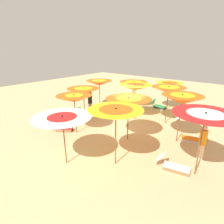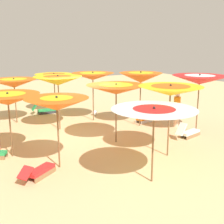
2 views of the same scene
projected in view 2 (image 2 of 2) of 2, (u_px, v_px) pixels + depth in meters
The scene contains 18 objects.
ground at pixel (83, 137), 11.93m from camera, with size 38.63×38.63×0.04m, color #D1B57F.
beach_umbrella_0 at pixel (54, 77), 15.76m from camera, with size 2.07×2.07×2.18m.
beach_umbrella_1 at pixel (14, 83), 13.50m from camera, with size 2.15×2.15×2.18m.
beach_umbrella_3 at pixel (93, 76), 13.87m from camera, with size 2.06×2.06×2.43m.
beach_umbrella_4 at pixel (58, 81), 12.39m from camera, with size 2.11×2.11×2.43m.
beach_umbrella_5 at pixel (8, 99), 9.37m from camera, with size 2.07×2.07×2.22m.
beach_umbrella_6 at pixel (141, 77), 12.92m from camera, with size 1.94×1.94×2.53m.
beach_umbrella_7 at pixel (116, 89), 10.76m from camera, with size 2.26×2.26×2.31m.
beach_umbrella_8 at pixel (57, 104), 8.49m from camera, with size 1.91×1.91×2.26m.
beach_umbrella_9 at pixel (200, 80), 11.86m from camera, with size 2.24×2.24×2.53m.
beach_umbrella_10 at pixel (170, 91), 9.36m from camera, with size 2.11×2.11×2.47m.
beach_umbrella_11 at pixel (154, 115), 7.59m from camera, with size 2.29×2.29×2.14m.
lounger_0 at pixel (146, 117), 14.12m from camera, with size 1.29×0.63×0.67m.
lounger_1 at pixel (189, 132), 11.75m from camera, with size 1.37×0.61×0.69m.
lounger_2 at pixel (45, 110), 15.71m from camera, with size 1.32×0.47×0.69m.
lounger_4 at pixel (39, 171), 8.23m from camera, with size 1.24×0.99×0.50m.
beachgoer_0 at pixel (177, 109), 13.09m from camera, with size 0.30×0.30×1.61m.
beach_ball at pixel (95, 113), 15.35m from camera, with size 0.27×0.27×0.27m, color white.
Camera 2 is at (-4.61, -10.45, 3.76)m, focal length 46.12 mm.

